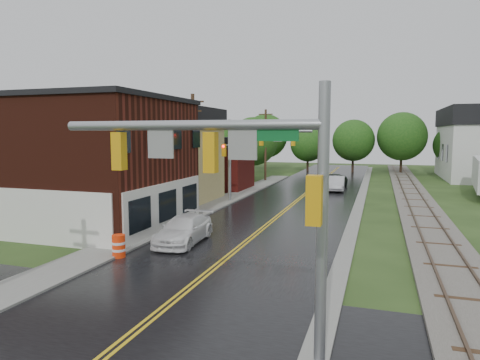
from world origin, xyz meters
The scene contains 20 objects.
main_road centered at (0.00, 30.00, 0.00)m, with size 10.00×90.00×0.02m, color black.
cross_road centered at (0.00, 2.00, 0.00)m, with size 60.00×9.00×0.02m, color black.
curb_right centered at (5.40, 35.00, 0.00)m, with size 0.80×70.00×0.12m, color gray.
sidewalk_left centered at (-6.20, 25.00, 0.00)m, with size 2.40×50.00×0.12m, color gray.
brick_building centered at (-12.48, 15.00, 4.15)m, with size 14.30×10.30×8.30m.
yellow_house centered at (-11.00, 26.00, 3.20)m, with size 8.00×7.00×6.40m, color tan.
darkred_building centered at (-10.00, 35.00, 2.20)m, with size 7.00×6.00×4.40m, color #3F0F0C.
railroad centered at (10.00, 35.00, 0.11)m, with size 3.20×80.00×0.30m.
traffic_signal_near centered at (3.47, 2.00, 4.97)m, with size 7.34×0.30×7.20m.
traffic_signal_far centered at (-3.47, 27.00, 4.97)m, with size 7.34×0.43×7.20m.
utility_pole_b centered at (-6.80, 22.00, 4.72)m, with size 1.80×0.28×9.00m.
utility_pole_c centered at (-6.80, 44.00, 4.72)m, with size 1.80×0.28×9.00m.
tree_left_a centered at (-19.85, 21.90, 5.11)m, with size 6.80×6.80×8.67m.
tree_left_b centered at (-17.85, 31.90, 5.72)m, with size 7.60×7.60×9.69m.
tree_left_c centered at (-13.85, 39.90, 4.51)m, with size 6.00×6.00×7.65m.
tree_left_e centered at (-8.85, 45.90, 4.81)m, with size 6.40×6.40×8.16m.
suv_dark centered at (1.95, 39.41, 0.76)m, with size 2.53×5.48×1.52m, color black.
sedan_silver centered at (2.70, 37.22, 0.76)m, with size 1.60×4.59×1.51m, color #B9B9BE.
pickup_white centered at (-3.20, 12.67, 0.73)m, with size 2.05×5.05×1.47m, color white.
construction_barrel centered at (-5.00, 9.15, 0.56)m, with size 0.63×0.63×1.12m, color #F2320A.
Camera 1 is at (6.85, -8.24, 5.98)m, focal length 32.00 mm.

